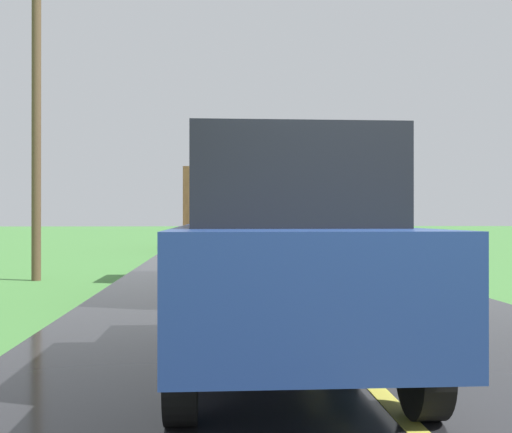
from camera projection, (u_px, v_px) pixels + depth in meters
The scene contains 4 objects.
banana_truck_near at pixel (249, 212), 12.48m from camera, with size 2.38×5.82×2.80m.
banana_truck_far at pixel (229, 216), 27.88m from camera, with size 2.38×5.81×2.80m.
utility_pole_roadside at pixel (36, 96), 13.72m from camera, with size 2.52×0.20×7.33m.
following_car at pixel (283, 254), 5.19m from camera, with size 1.74×4.10×1.92m.
Camera 1 is at (-1.23, -3.05, 1.37)m, focal length 44.19 mm.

